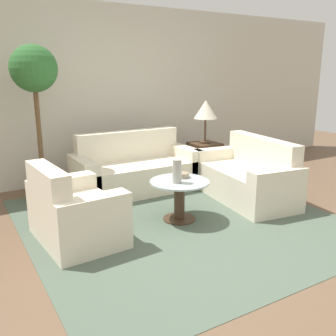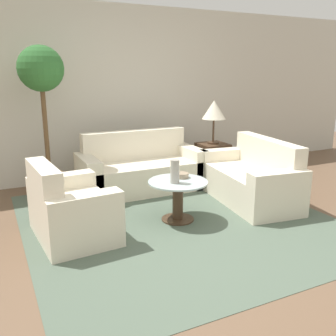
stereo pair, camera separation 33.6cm
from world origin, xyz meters
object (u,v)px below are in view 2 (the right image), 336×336
Objects in this scene: sofa_main at (140,171)px; armchair at (68,212)px; potted_plant at (43,93)px; bowl at (182,175)px; table_lamp at (214,111)px; vase at (175,172)px; loveseat at (253,180)px; coffee_table at (178,195)px.

sofa_main is 1.71m from armchair.
bowl is at bearing -47.84° from potted_plant.
sofa_main is at bearing 179.81° from table_lamp.
armchair is 4.01× the size of vase.
loveseat is 1.30m from vase.
loveseat is at bearing -29.30° from potted_plant.
table_lamp is 2.54× the size of vase.
loveseat is 2.42× the size of table_lamp.
potted_plant reaches higher than table_lamp.
loveseat reaches higher than coffee_table.
coffee_table is at bearing -98.14° from armchair.
sofa_main is 1.56m from loveseat.
vase is at bearing -142.30° from coffee_table.
sofa_main is at bearing 87.49° from coffee_table.
table_lamp reaches higher than bowl.
sofa_main is 1.67× the size of armchair.
potted_plant is 7.58× the size of vase.
table_lamp is at bearing -5.52° from potted_plant.
table_lamp reaches higher than sofa_main.
coffee_table is 0.30m from vase.
vase is 1.63× the size of bowl.
bowl is at bearing -78.86° from loveseat.
potted_plant is at bearing 132.16° from bowl.
coffee_table is 4.20× the size of bowl.
sofa_main reaches higher than armchair.
bowl is (0.16, 0.15, -0.10)m from vase.
potted_plant is at bearing -6.17° from armchair.
bowl is (-1.15, -1.15, -0.57)m from table_lamp.
table_lamp is 0.33× the size of potted_plant.
vase is (-0.06, -0.05, 0.29)m from coffee_table.
coffee_table is at bearing -52.16° from potted_plant.
potted_plant is (-1.20, 0.23, 1.09)m from sofa_main.
armchair is at bearing -154.54° from table_lamp.
sofa_main is 0.88× the size of potted_plant.
armchair is 1.18m from vase.
loveseat is at bearing -43.82° from sofa_main.
armchair is 6.54× the size of bowl.
armchair is 1.56× the size of coffee_table.
table_lamp is at bearing -0.19° from sofa_main.
table_lamp is 1.72m from bowl.
potted_plant is at bearing 169.27° from sofa_main.
sofa_main is 1.34m from vase.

